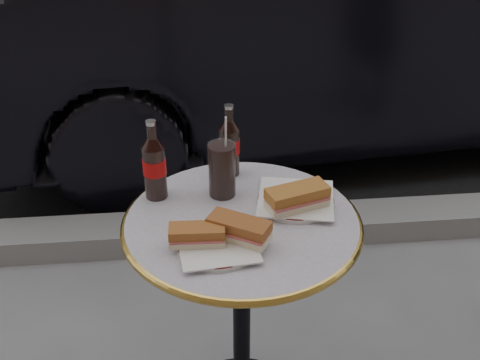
{
  "coord_description": "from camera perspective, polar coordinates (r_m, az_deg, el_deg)",
  "views": [
    {
      "loc": [
        -0.13,
        -1.27,
        1.61
      ],
      "look_at": [
        0.0,
        0.05,
        0.82
      ],
      "focal_mm": 45.0,
      "sensor_mm": 36.0,
      "label": 1
    }
  ],
  "objects": [
    {
      "name": "asphalt_road",
      "position": [
        6.47,
        -4.5,
        16.48
      ],
      "size": [
        40.0,
        8.0,
        0.0
      ],
      "primitive_type": "cube",
      "color": "black",
      "rests_on": "ground"
    },
    {
      "name": "cola_glass",
      "position": [
        1.61,
        -1.72,
        0.99
      ],
      "size": [
        0.08,
        0.08,
        0.15
      ],
      "primitive_type": "cylinder",
      "rotation": [
        0.0,
        0.0,
        -0.04
      ],
      "color": "black",
      "rests_on": "bistro_table"
    },
    {
      "name": "cola_bottle_right",
      "position": [
        1.69,
        -1.02,
        3.81
      ],
      "size": [
        0.08,
        0.08,
        0.22
      ],
      "primitive_type": null,
      "rotation": [
        0.0,
        0.0,
        0.39
      ],
      "color": "black",
      "rests_on": "bistro_table"
    },
    {
      "name": "plate_right",
      "position": [
        1.62,
        5.3,
        -1.97
      ],
      "size": [
        0.27,
        0.27,
        0.01
      ],
      "primitive_type": "cylinder",
      "rotation": [
        0.0,
        0.0,
        -0.38
      ],
      "color": "silver",
      "rests_on": "bistro_table"
    },
    {
      "name": "sandwich_right",
      "position": [
        1.56,
        5.44,
        -1.76
      ],
      "size": [
        0.18,
        0.12,
        0.06
      ],
      "primitive_type": "cube",
      "rotation": [
        0.0,
        0.0,
        0.31
      ],
      "color": "#A6642A",
      "rests_on": "plate_right"
    },
    {
      "name": "sandwich_left_a",
      "position": [
        1.44,
        -4.1,
        -5.33
      ],
      "size": [
        0.13,
        0.07,
        0.05
      ],
      "primitive_type": "cube",
      "rotation": [
        0.0,
        0.0,
        -0.04
      ],
      "color": "#9C5727",
      "rests_on": "plate_left"
    },
    {
      "name": "bistro_table",
      "position": [
        1.78,
        0.16,
        -13.45
      ],
      "size": [
        0.62,
        0.62,
        0.73
      ],
      "primitive_type": null,
      "color": "#BAB2C4",
      "rests_on": "ground"
    },
    {
      "name": "cola_bottle_left",
      "position": [
        1.6,
        -8.17,
        1.92
      ],
      "size": [
        0.08,
        0.08,
        0.23
      ],
      "primitive_type": null,
      "rotation": [
        0.0,
        0.0,
        -0.35
      ],
      "color": "black",
      "rests_on": "bistro_table"
    },
    {
      "name": "curb",
      "position": [
        2.68,
        -1.8,
        -4.81
      ],
      "size": [
        40.0,
        0.2,
        0.12
      ],
      "primitive_type": "cube",
      "color": "gray",
      "rests_on": "ground"
    },
    {
      "name": "plate_left",
      "position": [
        1.45,
        -2.17,
        -6.25
      ],
      "size": [
        0.21,
        0.21,
        0.01
      ],
      "primitive_type": "cylinder",
      "rotation": [
        0.0,
        0.0,
        -0.08
      ],
      "color": "silver",
      "rests_on": "bistro_table"
    },
    {
      "name": "sandwich_left_b",
      "position": [
        1.45,
        -0.09,
        -4.78
      ],
      "size": [
        0.16,
        0.14,
        0.05
      ],
      "primitive_type": "cube",
      "rotation": [
        0.0,
        0.0,
        -0.54
      ],
      "color": "brown",
      "rests_on": "plate_left"
    },
    {
      "name": "parked_car",
      "position": [
        3.44,
        9.37,
        14.84
      ],
      "size": [
        1.85,
        4.26,
        1.36
      ],
      "primitive_type": "imported",
      "rotation": [
        0.0,
        0.0,
        1.67
      ],
      "color": "black",
      "rests_on": "ground"
    }
  ]
}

